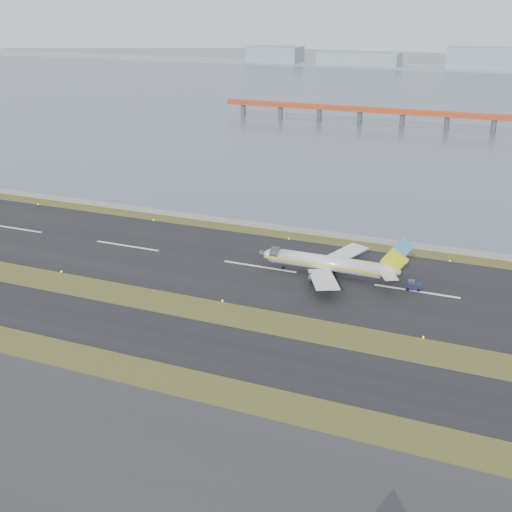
# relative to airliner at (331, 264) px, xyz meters

# --- Properties ---
(ground) EXTENTS (1000.00, 1000.00, 0.00)m
(ground) POSITION_rel_airliner_xyz_m (-18.61, -30.90, -3.46)
(ground) COLOR #3A4719
(ground) RESTS_ON ground
(apron_strip) EXTENTS (1000.00, 50.00, 0.10)m
(apron_strip) POSITION_rel_airliner_xyz_m (-18.61, -85.90, -3.41)
(apron_strip) COLOR #2D2D2F
(apron_strip) RESTS_ON ground
(taxiway_strip) EXTENTS (1000.00, 18.00, 0.10)m
(taxiway_strip) POSITION_rel_airliner_xyz_m (-18.61, -42.90, -3.41)
(taxiway_strip) COLOR black
(taxiway_strip) RESTS_ON ground
(runway_strip) EXTENTS (1000.00, 45.00, 0.10)m
(runway_strip) POSITION_rel_airliner_xyz_m (-18.61, -0.90, -3.41)
(runway_strip) COLOR black
(runway_strip) RESTS_ON ground
(seawall) EXTENTS (1000.00, 2.50, 1.00)m
(seawall) POSITION_rel_airliner_xyz_m (-18.61, 29.10, -2.96)
(seawall) COLOR gray
(seawall) RESTS_ON ground
(bay_water) EXTENTS (1400.00, 800.00, 1.30)m
(bay_water) POSITION_rel_airliner_xyz_m (-18.61, 429.10, -3.46)
(bay_water) COLOR #4C596D
(bay_water) RESTS_ON ground
(red_pier) EXTENTS (260.00, 5.00, 10.20)m
(red_pier) POSITION_rel_airliner_xyz_m (1.39, 219.10, 3.82)
(red_pier) COLOR #B6431F
(red_pier) RESTS_ON ground
(far_shoreline) EXTENTS (1400.00, 80.00, 60.50)m
(far_shoreline) POSITION_rel_airliner_xyz_m (-4.99, 589.10, 2.61)
(far_shoreline) COLOR #8D9EA7
(far_shoreline) RESTS_ON ground
(airliner) EXTENTS (38.52, 32.89, 12.80)m
(airliner) POSITION_rel_airliner_xyz_m (0.00, 0.00, 0.00)
(airliner) COLOR silver
(airliner) RESTS_ON ground
(pushback_tug) EXTENTS (3.94, 2.71, 2.33)m
(pushback_tug) POSITION_rel_airliner_xyz_m (20.34, -0.14, -2.33)
(pushback_tug) COLOR #151D3A
(pushback_tug) RESTS_ON ground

